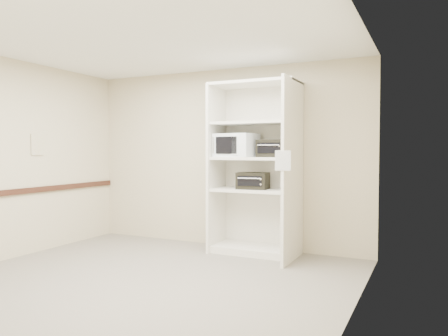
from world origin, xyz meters
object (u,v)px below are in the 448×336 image
at_px(shelving_unit, 258,174).
at_px(toaster_oven_lower, 253,181).
at_px(microwave, 236,145).
at_px(toaster_oven_upper, 274,148).

height_order(shelving_unit, toaster_oven_lower, shelving_unit).
bearing_deg(shelving_unit, toaster_oven_lower, -148.75).
bearing_deg(toaster_oven_lower, microwave, 176.75).
bearing_deg(toaster_oven_lower, toaster_oven_upper, 3.64).
bearing_deg(shelving_unit, toaster_oven_upper, 2.29).
relative_size(shelving_unit, microwave, 4.36).
bearing_deg(toaster_oven_upper, shelving_unit, -170.30).
height_order(microwave, toaster_oven_lower, microwave).
bearing_deg(microwave, toaster_oven_upper, 12.91).
relative_size(shelving_unit, toaster_oven_lower, 5.78).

